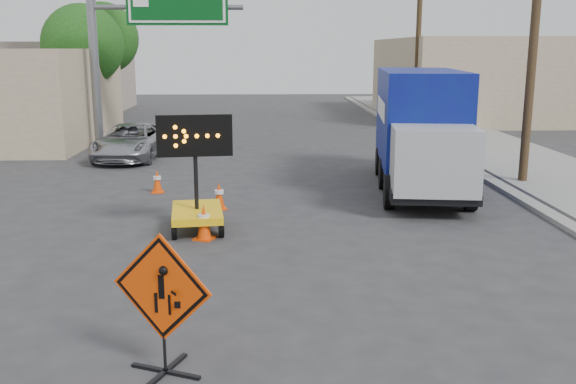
{
  "coord_description": "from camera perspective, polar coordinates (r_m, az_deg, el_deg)",
  "views": [
    {
      "loc": [
        0.28,
        -8.5,
        3.98
      ],
      "look_at": [
        0.69,
        2.25,
        1.58
      ],
      "focal_mm": 40.0,
      "sensor_mm": 36.0,
      "label": 1
    }
  ],
  "objects": [
    {
      "name": "sidewalk_right",
      "position": [
        25.55,
        19.05,
        3.1
      ],
      "size": [
        4.0,
        60.0,
        0.15
      ],
      "primitive_type": "cube",
      "color": "gray",
      "rests_on": "ground"
    },
    {
      "name": "tree_left_near",
      "position": [
        31.61,
        -17.77,
        12.33
      ],
      "size": [
        3.71,
        3.71,
        6.03
      ],
      "color": "#45321D",
      "rests_on": "ground"
    },
    {
      "name": "utility_pole_near",
      "position": [
        20.06,
        21.1,
        13.78
      ],
      "size": [
        1.8,
        0.26,
        9.0
      ],
      "color": "#45321D",
      "rests_on": "ground"
    },
    {
      "name": "storefront_left_far",
      "position": [
        45.2,
        -22.23,
        9.41
      ],
      "size": [
        12.0,
        10.0,
        4.4
      ],
      "primitive_type": "cube",
      "color": "gray",
      "rests_on": "ground"
    },
    {
      "name": "highway_gantry",
      "position": [
        26.9,
        -12.67,
        14.61
      ],
      "size": [
        6.18,
        0.38,
        6.9
      ],
      "color": "slate",
      "rests_on": "ground"
    },
    {
      "name": "pickup_truck",
      "position": [
        24.49,
        -13.8,
        4.39
      ],
      "size": [
        2.39,
        4.74,
        1.29
      ],
      "primitive_type": "imported",
      "rotation": [
        0.0,
        0.0,
        -0.06
      ],
      "color": "#A8AAAF",
      "rests_on": "ground"
    },
    {
      "name": "utility_pole_far",
      "position": [
        33.41,
        11.52,
        13.55
      ],
      "size": [
        1.8,
        0.26,
        9.0
      ],
      "color": "#45321D",
      "rests_on": "ground"
    },
    {
      "name": "box_truck",
      "position": [
        18.75,
        11.65,
        4.84
      ],
      "size": [
        2.97,
        7.36,
        3.39
      ],
      "rotation": [
        0.0,
        0.0,
        -0.12
      ],
      "color": "black",
      "rests_on": "ground"
    },
    {
      "name": "cone_c",
      "position": [
        16.33,
        -6.15,
        -0.32
      ],
      "size": [
        0.44,
        0.44,
        0.71
      ],
      "rotation": [
        0.0,
        0.0,
        0.23
      ],
      "color": "#F44205",
      "rests_on": "ground"
    },
    {
      "name": "tree_left_far",
      "position": [
        39.61,
        -16.14,
        13.0
      ],
      "size": [
        4.1,
        4.1,
        6.66
      ],
      "color": "#45321D",
      "rests_on": "ground"
    },
    {
      "name": "cone_d",
      "position": [
        18.52,
        -11.55,
        0.97
      ],
      "size": [
        0.38,
        0.38,
        0.67
      ],
      "rotation": [
        0.0,
        0.0,
        0.11
      ],
      "color": "#F44205",
      "rests_on": "ground"
    },
    {
      "name": "building_right_far",
      "position": [
        40.58,
        16.35,
        9.71
      ],
      "size": [
        10.0,
        14.0,
        4.6
      ],
      "primitive_type": "cube",
      "color": "#BFAF8A",
      "rests_on": "ground"
    },
    {
      "name": "cone_b",
      "position": [
        13.78,
        -7.49,
        -2.63
      ],
      "size": [
        0.51,
        0.51,
        0.78
      ],
      "rotation": [
        0.0,
        0.0,
        -0.38
      ],
      "color": "#F44205",
      "rests_on": "ground"
    },
    {
      "name": "construction_sign",
      "position": [
        8.11,
        -11.1,
        -9.51
      ],
      "size": [
        1.28,
        0.92,
        1.83
      ],
      "rotation": [
        0.0,
        0.0,
        -0.41
      ],
      "color": "black",
      "rests_on": "ground"
    },
    {
      "name": "cone_a",
      "position": [
        11.73,
        -11.58,
        -5.65
      ],
      "size": [
        0.42,
        0.42,
        0.73
      ],
      "rotation": [
        0.0,
        0.0,
        0.16
      ],
      "color": "#F44205",
      "rests_on": "ground"
    },
    {
      "name": "curb_right",
      "position": [
        24.81,
        14.08,
        3.11
      ],
      "size": [
        0.4,
        60.0,
        0.12
      ],
      "primitive_type": "cube",
      "color": "gray",
      "rests_on": "ground"
    },
    {
      "name": "ground",
      "position": [
        9.39,
        -3.77,
        -12.52
      ],
      "size": [
        100.0,
        100.0,
        0.0
      ],
      "primitive_type": "plane",
      "color": "#2D2D30",
      "rests_on": "ground"
    },
    {
      "name": "arrow_board",
      "position": [
        14.46,
        -8.11,
        -1.11
      ],
      "size": [
        1.64,
        1.94,
        2.6
      ],
      "rotation": [
        0.0,
        0.0,
        0.12
      ],
      "color": "yellow",
      "rests_on": "ground"
    }
  ]
}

